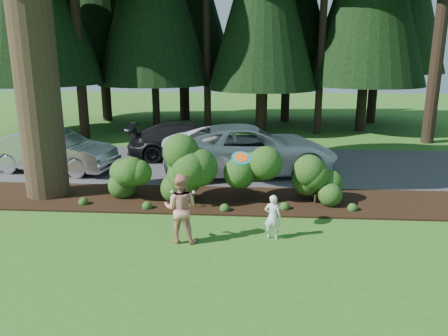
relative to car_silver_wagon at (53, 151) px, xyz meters
name	(u,v)px	position (x,y,z in m)	size (l,w,h in m)	color
ground	(179,247)	(5.62, -6.07, -0.78)	(80.00, 80.00, 0.00)	#33621C
mulch_bed	(198,199)	(5.62, -2.82, -0.75)	(16.00, 2.50, 0.05)	black
driveway	(212,164)	(5.62, 1.43, -0.76)	(22.00, 6.00, 0.03)	#38383A
shrub_row	(224,175)	(6.39, -2.93, 0.03)	(6.53, 1.60, 1.61)	#1D3F13
lily_cluster	(183,193)	(5.32, -3.67, -0.28)	(0.69, 0.09, 0.57)	#1D3F13
car_silver_wagon	(53,151)	(0.00, 0.00, 0.00)	(1.59, 4.55, 1.50)	#A8A8AD
car_white_suv	(249,149)	(7.09, 0.29, 0.11)	(2.85, 6.19, 1.72)	white
car_dark_suv	(189,141)	(4.61, 2.39, -0.03)	(2.00, 4.93, 1.43)	black
child	(273,217)	(7.71, -5.41, -0.25)	(0.39, 0.25, 1.07)	white
adult	(181,208)	(5.61, -5.71, 0.02)	(0.78, 0.61, 1.60)	red
frisbee	(241,158)	(6.95, -5.10, 1.07)	(0.48, 0.41, 0.29)	teal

